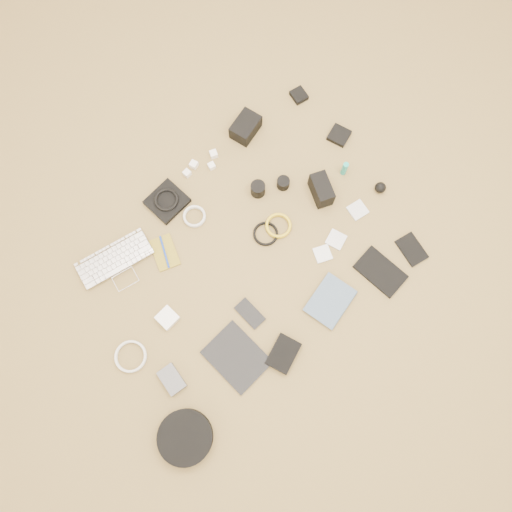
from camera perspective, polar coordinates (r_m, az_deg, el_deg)
room_shell at (r=1.00m, az=-2.55°, el=18.35°), size 4.04×4.04×2.58m
laptop at (r=2.21m, az=-15.31°, el=-1.35°), size 0.35×0.27×0.03m
headphone_pouch at (r=2.25m, az=-10.13°, el=6.16°), size 0.17×0.17×0.03m
headphones at (r=2.24m, az=-10.22°, el=6.35°), size 0.13×0.13×0.01m
charger_a at (r=2.29m, az=-7.88°, el=9.35°), size 0.03×0.03×0.03m
charger_b at (r=2.31m, az=-7.13°, el=10.33°), size 0.04×0.04×0.03m
charger_c at (r=2.32m, az=-4.87°, el=11.53°), size 0.04×0.04×0.03m
charger_d at (r=2.30m, az=-5.09°, el=10.22°), size 0.03×0.03×0.03m
dslr_camera at (r=2.35m, az=-1.19°, el=14.51°), size 0.16×0.13×0.08m
lens_pouch at (r=2.47m, az=4.92°, el=17.83°), size 0.07×0.08×0.03m
notebook_olive at (r=2.19m, az=-10.38°, el=0.40°), size 0.14×0.17×0.01m
pen_blue at (r=2.18m, az=-10.42°, el=0.46°), size 0.06×0.14×0.01m
cable_white_a at (r=2.22m, az=-7.03°, el=4.47°), size 0.13×0.13×0.01m
lens_a at (r=2.22m, az=0.22°, el=7.66°), size 0.08×0.08×0.07m
lens_b at (r=2.24m, az=3.13°, el=8.32°), size 0.06×0.06×0.05m
card_reader at (r=2.39m, az=9.48°, el=13.44°), size 0.11×0.11×0.02m
power_brick at (r=2.12m, az=-10.09°, el=-6.97°), size 0.08×0.08×0.03m
cable_white_b at (r=2.14m, az=-14.10°, el=-11.08°), size 0.15×0.15×0.01m
cable_black at (r=2.18m, az=1.11°, el=2.52°), size 0.14×0.14×0.01m
cable_yellow at (r=2.19m, az=2.57°, el=3.43°), size 0.12×0.12×0.01m
flash at (r=2.22m, az=7.47°, el=7.52°), size 0.11×0.15×0.10m
lens_cleaner at (r=2.28m, az=10.08°, el=9.81°), size 0.03×0.03×0.09m
battery_charger at (r=2.10m, az=-9.60°, el=-13.74°), size 0.08×0.12×0.03m
tablet at (r=2.08m, az=-2.22°, el=-11.47°), size 0.21×0.26×0.01m
phone at (r=2.10m, az=-0.71°, el=-6.59°), size 0.08×0.13×0.01m
filter_case_left at (r=2.17m, az=7.62°, el=0.25°), size 0.09×0.09×0.01m
filter_case_mid at (r=2.20m, az=9.13°, el=1.87°), size 0.10×0.10×0.01m
filter_case_right at (r=2.26m, az=11.54°, el=5.17°), size 0.08×0.08×0.01m
air_blower at (r=2.30m, az=14.02°, el=7.59°), size 0.06×0.06×0.05m
headphone_case at (r=2.08m, az=-8.08°, el=-19.82°), size 0.26×0.26×0.06m
drive_case at (r=2.07m, az=3.13°, el=-11.09°), size 0.17×0.14×0.03m
paperback at (r=2.13m, az=10.13°, el=-6.23°), size 0.23×0.19×0.02m
notebook_black_a at (r=2.20m, az=14.04°, el=-1.75°), size 0.15×0.22×0.01m
notebook_black_b at (r=2.26m, az=17.37°, el=0.73°), size 0.11×0.15×0.01m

